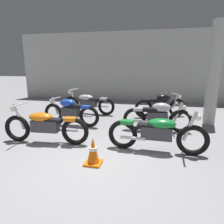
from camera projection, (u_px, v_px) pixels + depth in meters
name	position (u px, v px, depth m)	size (l,w,h in m)	color
ground_plane	(87.00, 165.00, 3.87)	(60.00, 60.00, 0.00)	gray
back_wall	(133.00, 67.00, 10.50)	(12.67, 0.24, 3.60)	#B2B2AD
support_pillar	(214.00, 75.00, 6.20)	(0.36, 0.36, 3.20)	#B2B2AD
motorcycle_left_row_0	(45.00, 125.00, 4.87)	(2.17, 0.68, 0.97)	black
motorcycle_left_row_1	(70.00, 111.00, 6.37)	(1.97, 0.50, 0.88)	black
motorcycle_left_row_2	(88.00, 103.00, 7.91)	(2.17, 0.68, 0.97)	black
motorcycle_right_row_0	(157.00, 132.00, 4.36)	(2.17, 0.68, 0.97)	black
motorcycle_right_row_1	(158.00, 116.00, 5.75)	(1.97, 0.48, 0.88)	black
motorcycle_right_row_2	(161.00, 105.00, 7.40)	(1.89, 0.79, 0.88)	black
traffic_cone	(93.00, 151.00, 3.84)	(0.32, 0.32, 0.54)	orange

